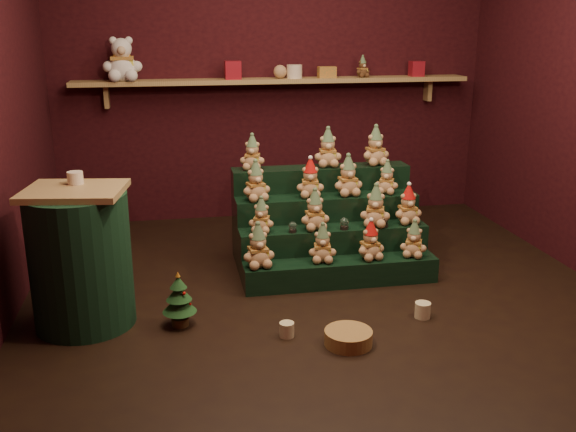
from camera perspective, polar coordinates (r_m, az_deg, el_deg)
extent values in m
plane|color=black|center=(4.47, 2.96, -7.05)|extent=(4.00, 4.00, 0.00)
cube|color=black|center=(6.11, -1.41, 13.02)|extent=(4.00, 0.10, 2.80)
cube|color=black|center=(2.19, 16.08, 5.41)|extent=(4.00, 0.10, 2.80)
cube|color=#A68653|center=(5.94, -1.12, 11.94)|extent=(3.60, 0.26, 0.04)
cube|color=#A68653|center=(5.97, -15.82, 10.18)|extent=(0.04, 0.12, 0.20)
cube|color=#A68653|center=(6.44, 12.32, 10.87)|extent=(0.04, 0.12, 0.20)
cube|color=black|center=(4.63, 4.70, -5.01)|extent=(1.40, 0.22, 0.18)
cube|color=black|center=(4.79, 4.05, -3.05)|extent=(1.40, 0.22, 0.36)
cube|color=black|center=(4.97, 3.44, -1.23)|extent=(1.40, 0.22, 0.54)
cube|color=black|center=(5.14, 2.87, 0.47)|extent=(1.40, 0.22, 0.72)
cylinder|color=black|center=(4.61, 0.41, -1.32)|extent=(0.06, 0.06, 0.02)
sphere|color=white|center=(4.60, 0.41, -0.87)|extent=(0.06, 0.06, 0.06)
cylinder|color=black|center=(4.69, 5.02, -1.04)|extent=(0.06, 0.06, 0.02)
sphere|color=white|center=(4.68, 5.03, -0.55)|extent=(0.06, 0.06, 0.06)
cylinder|color=black|center=(4.78, 8.55, -0.83)|extent=(0.06, 0.06, 0.02)
sphere|color=white|center=(4.77, 8.57, -0.36)|extent=(0.06, 0.06, 0.06)
cube|color=#A68653|center=(3.98, -18.49, 2.11)|extent=(0.64, 0.56, 0.04)
cylinder|color=black|center=(4.11, -17.93, -3.79)|extent=(0.61, 0.61, 0.84)
cylinder|color=beige|center=(4.07, -18.39, 3.24)|extent=(0.09, 0.09, 0.08)
cylinder|color=#402E17|center=(4.09, -9.55, -9.23)|extent=(0.11, 0.11, 0.05)
cone|color=#133615|center=(4.04, -9.64, -7.68)|extent=(0.21, 0.21, 0.11)
cone|color=#133615|center=(4.01, -9.69, -6.72)|extent=(0.16, 0.16, 0.10)
cone|color=#133615|center=(3.98, -9.74, -5.82)|extent=(0.11, 0.11, 0.07)
cone|color=orange|center=(3.96, -9.78, -5.11)|extent=(0.03, 0.03, 0.03)
cylinder|color=beige|center=(3.90, -0.11, -10.06)|extent=(0.09, 0.09, 0.09)
cylinder|color=beige|center=(4.22, 11.88, -8.19)|extent=(0.10, 0.10, 0.10)
cylinder|color=#A97E44|center=(3.82, 5.38, -10.71)|extent=(0.37, 0.37, 0.09)
cube|color=maroon|center=(5.86, -4.94, 12.80)|extent=(0.14, 0.14, 0.16)
cylinder|color=beige|center=(5.94, 0.57, 12.72)|extent=(0.14, 0.14, 0.12)
cube|color=maroon|center=(6.27, 11.35, 12.71)|extent=(0.12, 0.12, 0.14)
sphere|color=tan|center=(5.92, -0.71, 12.70)|extent=(0.12, 0.12, 0.12)
cube|color=orange|center=(6.01, 3.48, 12.64)|extent=(0.16, 0.10, 0.10)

